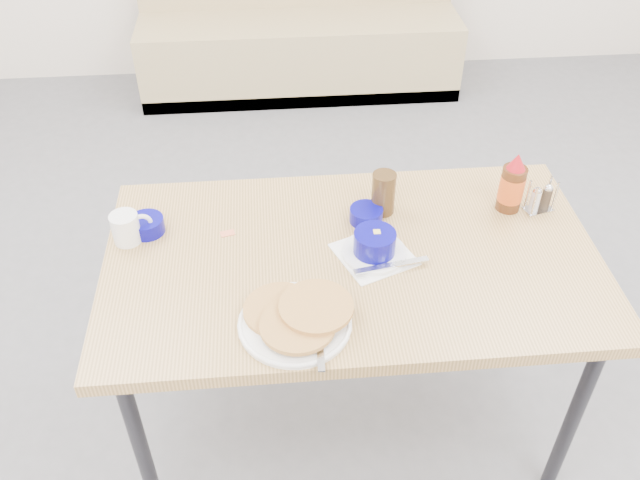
{
  "coord_description": "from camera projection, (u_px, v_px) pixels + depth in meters",
  "views": [
    {
      "loc": [
        -0.22,
        -1.17,
        2.03
      ],
      "look_at": [
        -0.09,
        0.25,
        0.82
      ],
      "focal_mm": 38.0,
      "sensor_mm": 36.0,
      "label": 1
    }
  ],
  "objects": [
    {
      "name": "booth_bench",
      "position": [
        299.0,
        30.0,
        4.1
      ],
      "size": [
        1.9,
        0.56,
        1.22
      ],
      "color": "tan",
      "rests_on": "ground"
    },
    {
      "name": "creamer_bowl",
      "position": [
        147.0,
        225.0,
        1.98
      ],
      "size": [
        0.1,
        0.1,
        0.05
      ],
      "rotation": [
        0.0,
        0.0,
        0.12
      ],
      "color": "#07057A",
      "rests_on": "dining_table"
    },
    {
      "name": "butter_bowl",
      "position": [
        366.0,
        215.0,
        2.02
      ],
      "size": [
        0.1,
        0.1,
        0.04
      ],
      "rotation": [
        0.0,
        0.0,
        0.07
      ],
      "color": "#07057A",
      "rests_on": "dining_table"
    },
    {
      "name": "dining_table",
      "position": [
        352.0,
        271.0,
        1.95
      ],
      "size": [
        1.4,
        0.8,
        0.76
      ],
      "color": "tan",
      "rests_on": "ground"
    },
    {
      "name": "sugar_wrapper",
      "position": [
        228.0,
        233.0,
        1.99
      ],
      "size": [
        0.05,
        0.03,
        0.0
      ],
      "primitive_type": "cube",
      "rotation": [
        0.0,
        0.0,
        0.23
      ],
      "color": "#E7724D",
      "rests_on": "dining_table"
    },
    {
      "name": "ground",
      "position": [
        355.0,
        479.0,
        2.21
      ],
      "size": [
        6.0,
        6.0,
        0.0
      ],
      "primitive_type": "plane",
      "color": "slate",
      "rests_on": "ground"
    },
    {
      "name": "amber_tumbler",
      "position": [
        383.0,
        193.0,
        2.03
      ],
      "size": [
        0.07,
        0.07,
        0.13
      ],
      "primitive_type": "cylinder",
      "rotation": [
        0.0,
        0.0,
        -0.01
      ],
      "color": "#3F2A14",
      "rests_on": "dining_table"
    },
    {
      "name": "pancake_plate",
      "position": [
        297.0,
        318.0,
        1.7
      ],
      "size": [
        0.29,
        0.31,
        0.05
      ],
      "rotation": [
        0.0,
        0.0,
        -0.35
      ],
      "color": "white",
      "rests_on": "dining_table"
    },
    {
      "name": "coffee_mug",
      "position": [
        127.0,
        227.0,
        1.93
      ],
      "size": [
        0.12,
        0.08,
        0.09
      ],
      "rotation": [
        0.0,
        0.0,
        0.33
      ],
      "color": "white",
      "rests_on": "dining_table"
    },
    {
      "name": "syrup_bottle",
      "position": [
        512.0,
        185.0,
        2.03
      ],
      "size": [
        0.07,
        0.07,
        0.2
      ],
      "rotation": [
        0.0,
        0.0,
        0.21
      ],
      "color": "#47230F",
      "rests_on": "dining_table"
    },
    {
      "name": "grits_setting",
      "position": [
        375.0,
        246.0,
        1.89
      ],
      "size": [
        0.27,
        0.25,
        0.08
      ],
      "rotation": [
        0.0,
        0.0,
        0.39
      ],
      "color": "white",
      "rests_on": "dining_table"
    },
    {
      "name": "condiment_caddy",
      "position": [
        540.0,
        200.0,
        2.05
      ],
      "size": [
        0.1,
        0.07,
        0.1
      ],
      "rotation": [
        0.0,
        0.0,
        0.26
      ],
      "color": "silver",
      "rests_on": "dining_table"
    }
  ]
}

